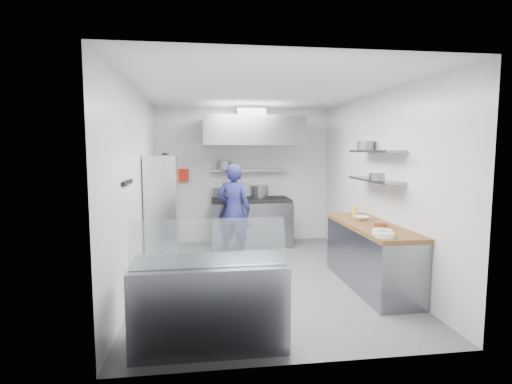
{
  "coord_description": "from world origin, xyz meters",
  "views": [
    {
      "loc": [
        -0.9,
        -5.86,
        1.95
      ],
      "look_at": [
        0.0,
        0.6,
        1.25
      ],
      "focal_mm": 28.0,
      "sensor_mm": 36.0,
      "label": 1
    }
  ],
  "objects": [
    {
      "name": "chef",
      "position": [
        -0.3,
        1.34,
        0.85
      ],
      "size": [
        0.72,
        0.58,
        1.69
      ],
      "primitive_type": "imported",
      "rotation": [
        0.0,
        0.0,
        2.81
      ],
      "color": "navy",
      "rests_on": "floor"
    },
    {
      "name": "display_case",
      "position": [
        -0.83,
        -2.0,
        0.42
      ],
      "size": [
        1.5,
        0.7,
        0.85
      ],
      "primitive_type": "cube",
      "color": "gray",
      "rests_on": "floor"
    },
    {
      "name": "mixing_bowl",
      "position": [
        1.47,
        -0.25,
        0.93
      ],
      "size": [
        0.23,
        0.23,
        0.05
      ],
      "primitive_type": "imported",
      "rotation": [
        0.0,
        0.0,
        0.06
      ],
      "color": "white",
      "rests_on": "prep_counter_top"
    },
    {
      "name": "stock_pot_left",
      "position": [
        -0.52,
        2.34,
        1.06
      ],
      "size": [
        0.27,
        0.27,
        0.2
      ],
      "primitive_type": "cylinder",
      "color": "slate",
      "rests_on": "cooktop"
    },
    {
      "name": "wire_rack",
      "position": [
        -1.53,
        0.84,
        0.93
      ],
      "size": [
        0.5,
        0.9,
        1.85
      ],
      "primitive_type": "cube",
      "color": "silver",
      "rests_on": "floor"
    },
    {
      "name": "rack_bin_a",
      "position": [
        -1.53,
        0.88,
        0.8
      ],
      "size": [
        0.16,
        0.2,
        0.18
      ],
      "primitive_type": "cube",
      "color": "white",
      "rests_on": "wire_rack"
    },
    {
      "name": "rack_jar",
      "position": [
        -1.48,
        1.04,
        1.8
      ],
      "size": [
        0.12,
        0.12,
        0.18
      ],
      "primitive_type": "cylinder",
      "color": "black",
      "rests_on": "wire_rack"
    },
    {
      "name": "cooktop",
      "position": [
        0.1,
        2.1,
        0.93
      ],
      "size": [
        1.57,
        0.78,
        0.06
      ],
      "primitive_type": "cube",
      "color": "black",
      "rests_on": "gas_range"
    },
    {
      "name": "stock_pot_mid",
      "position": [
        0.31,
        2.31,
        1.08
      ],
      "size": [
        0.38,
        0.38,
        0.24
      ],
      "primitive_type": "cylinder",
      "color": "slate",
      "rests_on": "cooktop"
    },
    {
      "name": "wall_front",
      "position": [
        0.0,
        -2.5,
        1.4
      ],
      "size": [
        3.6,
        2.8,
        0.02
      ],
      "primitive_type": "cube",
      "rotation": [
        -1.57,
        0.0,
        0.0
      ],
      "color": "white",
      "rests_on": "floor"
    },
    {
      "name": "plate_stack_a",
      "position": [
        1.27,
        -1.43,
        0.93
      ],
      "size": [
        0.23,
        0.23,
        0.06
      ],
      "primitive_type": "cylinder",
      "color": "white",
      "rests_on": "prep_counter_top"
    },
    {
      "name": "shelf_pot_d",
      "position": [
        1.65,
        0.09,
        2.01
      ],
      "size": [
        0.26,
        0.26,
        0.14
      ],
      "primitive_type": "cylinder",
      "color": "slate",
      "rests_on": "wall_shelf_upper"
    },
    {
      "name": "shelf_pot_c",
      "position": [
        1.51,
        -0.66,
        1.57
      ],
      "size": [
        0.22,
        0.22,
        0.1
      ],
      "primitive_type": "cylinder",
      "color": "slate",
      "rests_on": "wall_shelf_lower"
    },
    {
      "name": "wall_back",
      "position": [
        0.0,
        2.5,
        1.4
      ],
      "size": [
        3.6,
        2.8,
        0.02
      ],
      "primitive_type": "cube",
      "rotation": [
        1.57,
        0.0,
        0.0
      ],
      "color": "white",
      "rests_on": "floor"
    },
    {
      "name": "floor",
      "position": [
        0.0,
        0.0,
        0.0
      ],
      "size": [
        5.0,
        5.0,
        0.0
      ],
      "primitive_type": "plane",
      "color": "#565658",
      "rests_on": "ground"
    },
    {
      "name": "plate_stack_b",
      "position": [
        1.32,
        -1.26,
        0.93
      ],
      "size": [
        0.24,
        0.24,
        0.06
      ],
      "primitive_type": "cylinder",
      "color": "white",
      "rests_on": "prep_counter_top"
    },
    {
      "name": "wall_right",
      "position": [
        1.8,
        0.0,
        1.4
      ],
      "size": [
        2.8,
        5.0,
        0.02
      ],
      "primitive_type": "cube",
      "rotation": [
        1.57,
        0.0,
        -1.57
      ],
      "color": "white",
      "rests_on": "floor"
    },
    {
      "name": "hood_duct",
      "position": [
        0.1,
        2.15,
        2.68
      ],
      "size": [
        0.55,
        0.55,
        0.24
      ],
      "primitive_type": "cube",
      "color": "slate",
      "rests_on": "extractor_hood"
    },
    {
      "name": "rack_bin_b",
      "position": [
        -1.53,
        1.46,
        1.3
      ],
      "size": [
        0.15,
        0.2,
        0.17
      ],
      "primitive_type": "cube",
      "color": "yellow",
      "rests_on": "wire_rack"
    },
    {
      "name": "wall_shelf_upper",
      "position": [
        1.64,
        -0.3,
        1.92
      ],
      "size": [
        0.3,
        1.3,
        0.04
      ],
      "primitive_type": "cube",
      "color": "gray",
      "rests_on": "wall_right"
    },
    {
      "name": "ceiling",
      "position": [
        0.0,
        0.0,
        2.8
      ],
      "size": [
        5.0,
        5.0,
        0.0
      ],
      "primitive_type": "plane",
      "rotation": [
        3.14,
        0.0,
        0.0
      ],
      "color": "silver",
      "rests_on": "wall_back"
    },
    {
      "name": "display_glass",
      "position": [
        -0.83,
        -2.12,
        1.07
      ],
      "size": [
        1.47,
        0.19,
        0.42
      ],
      "primitive_type": "cube",
      "rotation": [
        -0.38,
        0.0,
        0.0
      ],
      "color": "silver",
      "rests_on": "display_case"
    },
    {
      "name": "knife_strip",
      "position": [
        -1.78,
        -0.9,
        1.55
      ],
      "size": [
        0.04,
        0.55,
        0.05
      ],
      "primitive_type": "cube",
      "color": "black",
      "rests_on": "wall_left"
    },
    {
      "name": "wall_shelf_lower",
      "position": [
        1.64,
        -0.3,
        1.5
      ],
      "size": [
        0.3,
        1.3,
        0.04
      ],
      "primitive_type": "cube",
      "color": "gray",
      "rests_on": "wall_right"
    },
    {
      "name": "gas_range",
      "position": [
        0.1,
        2.1,
        0.45
      ],
      "size": [
        1.6,
        0.8,
        0.9
      ],
      "primitive_type": "cube",
      "color": "gray",
      "rests_on": "floor"
    },
    {
      "name": "shelf_pot_a",
      "position": [
        -0.43,
        2.26,
        1.63
      ],
      "size": [
        0.29,
        0.29,
        0.18
      ],
      "primitive_type": "cylinder",
      "color": "slate",
      "rests_on": "over_range_shelf"
    },
    {
      "name": "wall_left",
      "position": [
        -1.8,
        0.0,
        1.4
      ],
      "size": [
        2.8,
        5.0,
        0.02
      ],
      "primitive_type": "cube",
      "rotation": [
        1.57,
        0.0,
        1.57
      ],
      "color": "white",
      "rests_on": "floor"
    },
    {
      "name": "prep_counter_base",
      "position": [
        1.48,
        -0.6,
        0.42
      ],
      "size": [
        0.62,
        2.0,
        0.84
      ],
      "primitive_type": "cube",
      "color": "gray",
      "rests_on": "floor"
    },
    {
      "name": "squeeze_bottle",
      "position": [
        1.45,
        -0.05,
        0.99
      ],
      "size": [
        0.06,
        0.06,
        0.18
      ],
      "primitive_type": "cylinder",
      "color": "yellow",
      "rests_on": "prep_counter_top"
    },
    {
      "name": "red_firebox",
      "position": [
        -1.25,
        2.44,
        1.42
      ],
      "size": [
        0.22,
        0.1,
        0.26
      ],
      "primitive_type": "cube",
      "color": "red",
      "rests_on": "wall_back"
    },
    {
      "name": "over_range_shelf",
      "position": [
        0.1,
        2.34,
        1.52
      ],
      "size": [
        1.6,
        0.3,
        0.04
      ],
      "primitive_type": "cube",
      "color": "gray",
      "rests_on": "wall_back"
    },
    {
      "name": "extractor_hood",
      "position": [
        0.1,
        1.93,
        2.3
      ],
      "size": [
        1.9,
        1.15,
        0.55
      ],
      "primitive_type": "cube",
      "color": "gray",
      "rests_on": "wall_back"
    },
    {
      "name": "copper_pan",
      "position": [
        1.53,
        -0.78,
        0.93
      ],
      "size": [
        0.17,
        0.17,
        0.06
      ],
      "primitive_type": "cylinder",
      "color": "#B65933",
      "rests_on": "prep_counter_top"
    },
    {
      "name": "prep_counter_top",
      "position": [
        1.48,
        -0.6,
        0.87
      ],
      "size": [
        0.65,
        2.04,
        0.06
      ],
      "primitive_type": "cube",
      "color": "brown",
      "rests_on": "prep_counter_base"
    }
  ]
}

